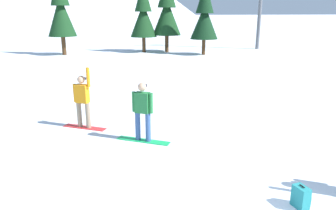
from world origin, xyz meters
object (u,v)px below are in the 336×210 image
Objects in this scene: backpack_teal at (301,197)px; pine_tree_slender at (61,8)px; pine_tree_twin at (167,10)px; snowboarder_background at (83,100)px; pine_tree_tall at (143,13)px; snowboarder_midground at (143,111)px; pine_tree_leaning at (205,15)px.

backpack_teal is 26.14m from pine_tree_slender.
pine_tree_slender is at bearing 178.81° from pine_tree_twin.
pine_tree_twin is at bearing 67.29° from snowboarder_background.
backpack_teal is at bearing -55.97° from snowboarder_background.
pine_tree_tall is 7.14m from pine_tree_slender.
snowboarder_midground is 4.73m from backpack_teal.
pine_tree_twin is (8.15, 19.47, 2.90)m from snowboarder_background.
pine_tree_leaning is 0.88× the size of pine_tree_twin.
pine_tree_slender is (-11.80, 3.16, 0.59)m from pine_tree_leaning.
snowboarder_background is at bearing -86.75° from pine_tree_slender.
backpack_teal is 23.46m from pine_tree_leaning.
snowboarder_midground is 0.24× the size of pine_tree_slender.
pine_tree_slender reaches higher than snowboarder_background.
pine_tree_slender is 1.03× the size of pine_tree_twin.
snowboarder_midground is 0.27× the size of pine_tree_tall.
pine_tree_tall reaches higher than backpack_teal.
pine_tree_tall is at bearing 145.60° from pine_tree_leaning.
snowboarder_midground is 2.29m from snowboarder_background.
backpack_teal is at bearing -78.90° from pine_tree_slender.
pine_tree_twin is (6.54, 21.10, 2.92)m from snowboarder_midground.
pine_tree_slender reaches higher than pine_tree_tall.
backpack_teal is at bearing -61.23° from snowboarder_midground.
pine_tree_leaning is at bearing -34.40° from pine_tree_tall.
snowboarder_background is 0.27× the size of pine_tree_slender.
pine_tree_twin reaches higher than pine_tree_tall.
snowboarder_midground is at bearing -101.63° from pine_tree_tall.
pine_tree_tall is 0.91× the size of pine_tree_twin.
snowboarder_background is 6.94m from backpack_teal.
pine_tree_leaning reaches higher than snowboarder_background.
pine_tree_leaning is 3.93m from pine_tree_twin.
backpack_teal is (3.87, -5.72, -0.72)m from snowboarder_background.
backpack_teal is at bearing -94.81° from pine_tree_tall.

